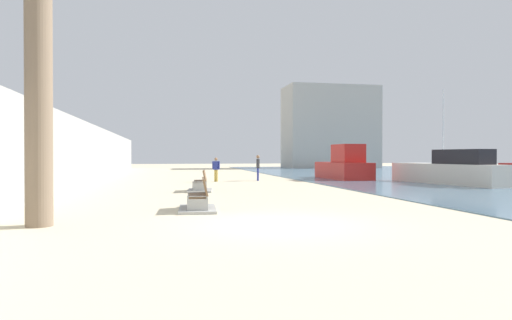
# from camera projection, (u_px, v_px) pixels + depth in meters

# --- Properties ---
(ground_plane) EXTENTS (120.00, 120.00, 0.00)m
(ground_plane) POSITION_uv_depth(u_px,v_px,m) (208.00, 182.00, 28.50)
(ground_plane) COLOR beige
(seawall) EXTENTS (0.80, 64.00, 3.60)m
(seawall) POSITION_uv_depth(u_px,v_px,m) (84.00, 153.00, 27.01)
(seawall) COLOR #9E9E99
(seawall) RESTS_ON ground
(bench_near) EXTENTS (1.23, 2.16, 0.98)m
(bench_near) POSITION_uv_depth(u_px,v_px,m) (198.00, 203.00, 13.63)
(bench_near) COLOR #9E9E99
(bench_near) RESTS_ON ground
(bench_far) EXTENTS (1.32, 2.21, 0.98)m
(bench_far) POSITION_uv_depth(u_px,v_px,m) (200.00, 186.00, 20.88)
(bench_far) COLOR #9E9E99
(bench_far) RESTS_ON ground
(person_walking) EXTENTS (0.23, 0.53, 1.69)m
(person_walking) POSITION_uv_depth(u_px,v_px,m) (258.00, 166.00, 29.44)
(person_walking) COLOR navy
(person_walking) RESTS_ON ground
(person_standing) EXTENTS (0.46, 0.33, 1.53)m
(person_standing) POSITION_uv_depth(u_px,v_px,m) (216.00, 168.00, 28.43)
(person_standing) COLOR gold
(person_standing) RESTS_ON ground
(boat_outer) EXTENTS (2.31, 5.46, 2.38)m
(boat_outer) POSITION_uv_depth(u_px,v_px,m) (344.00, 166.00, 31.12)
(boat_outer) COLOR red
(boat_outer) RESTS_ON water_bay
(boat_far_left) EXTENTS (2.84, 7.96, 1.96)m
(boat_far_left) POSITION_uv_depth(u_px,v_px,m) (449.00, 171.00, 25.60)
(boat_far_left) COLOR beige
(boat_far_left) RESTS_ON water_bay
(boat_mid_bay) EXTENTS (4.13, 7.62, 7.49)m
(boat_mid_bay) POSITION_uv_depth(u_px,v_px,m) (449.00, 166.00, 39.39)
(boat_mid_bay) COLOR white
(boat_mid_bay) RESTS_ON water_bay
(harbor_building) EXTENTS (12.00, 6.00, 10.73)m
(harbor_building) POSITION_uv_depth(u_px,v_px,m) (330.00, 128.00, 59.58)
(harbor_building) COLOR #ADAAA3
(harbor_building) RESTS_ON ground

